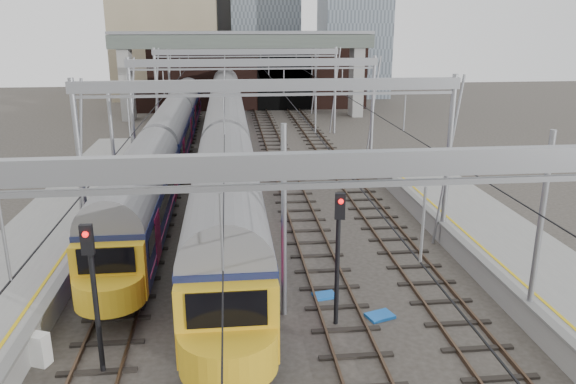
{
  "coord_description": "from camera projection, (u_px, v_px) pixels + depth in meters",
  "views": [
    {
      "loc": [
        -1.8,
        -16.18,
        10.2
      ],
      "look_at": [
        0.92,
        9.32,
        2.4
      ],
      "focal_mm": 35.0,
      "sensor_mm": 36.0,
      "label": 1
    }
  ],
  "objects": [
    {
      "name": "equip_cover_c",
      "position": [
        380.0,
        316.0,
        20.18
      ],
      "size": [
        1.11,
        0.94,
        0.11
      ],
      "primitive_type": "cube",
      "rotation": [
        0.0,
        0.0,
        0.32
      ],
      "color": "blue",
      "rests_on": "ground"
    },
    {
      "name": "tracks",
      "position": [
        262.0,
        203.0,
        32.8
      ],
      "size": [
        14.4,
        80.0,
        0.22
      ],
      "color": "#4C3828",
      "rests_on": "ground"
    },
    {
      "name": "ground",
      "position": [
        290.0,
        344.0,
        18.54
      ],
      "size": [
        160.0,
        160.0,
        0.0
      ],
      "primitive_type": "plane",
      "color": "#38332D",
      "rests_on": "ground"
    },
    {
      "name": "equip_cover_a",
      "position": [
        258.0,
        277.0,
        23.25
      ],
      "size": [
        0.94,
        0.8,
        0.09
      ],
      "primitive_type": "cube",
      "rotation": [
        0.0,
        0.0,
        -0.34
      ],
      "color": "blue",
      "rests_on": "ground"
    },
    {
      "name": "equip_cover_b",
      "position": [
        324.0,
        295.0,
        21.69
      ],
      "size": [
        0.95,
        0.75,
        0.1
      ],
      "primitive_type": "cube",
      "rotation": [
        0.0,
        0.0,
        0.18
      ],
      "color": "blue",
      "rests_on": "ground"
    },
    {
      "name": "overbridge",
      "position": [
        243.0,
        50.0,
        60.19
      ],
      "size": [
        28.0,
        3.0,
        9.25
      ],
      "color": "gray",
      "rests_on": "ground"
    },
    {
      "name": "relay_cabinet",
      "position": [
        40.0,
        349.0,
        17.28
      ],
      "size": [
        0.65,
        0.6,
        1.04
      ],
      "primitive_type": "cube",
      "rotation": [
        0.0,
        0.0,
        -0.38
      ],
      "color": "silver",
      "rests_on": "ground"
    },
    {
      "name": "retaining_wall",
      "position": [
        254.0,
        73.0,
        66.82
      ],
      "size": [
        28.0,
        2.75,
        9.0
      ],
      "color": "black",
      "rests_on": "ground"
    },
    {
      "name": "train_main",
      "position": [
        226.0,
        116.0,
        47.48
      ],
      "size": [
        2.95,
        68.08,
        5.02
      ],
      "color": "black",
      "rests_on": "ground"
    },
    {
      "name": "train_second",
      "position": [
        170.0,
        137.0,
        39.9
      ],
      "size": [
        2.56,
        44.45,
        4.48
      ],
      "color": "black",
      "rests_on": "ground"
    },
    {
      "name": "overhead_line",
      "position": [
        255.0,
        79.0,
        37.07
      ],
      "size": [
        16.8,
        80.0,
        8.0
      ],
      "color": "gray",
      "rests_on": "ground"
    },
    {
      "name": "signal_near_centre",
      "position": [
        338.0,
        243.0,
        18.83
      ],
      "size": [
        0.37,
        0.47,
        4.86
      ],
      "rotation": [
        0.0,
        0.0,
        -0.17
      ],
      "color": "black",
      "rests_on": "ground"
    },
    {
      "name": "signal_near_left",
      "position": [
        93.0,
        282.0,
        16.06
      ],
      "size": [
        0.35,
        0.47,
        4.85
      ],
      "rotation": [
        0.0,
        0.0,
        -0.03
      ],
      "color": "black",
      "rests_on": "ground"
    }
  ]
}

